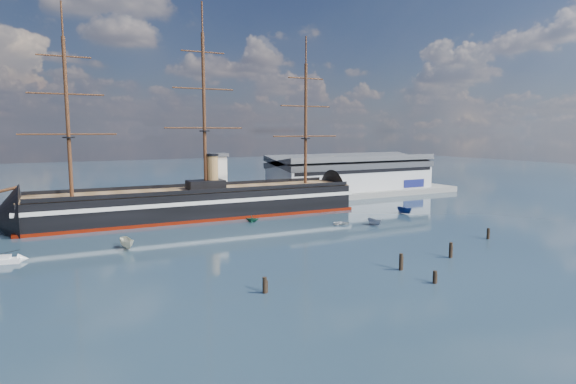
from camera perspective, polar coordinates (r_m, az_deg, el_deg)
name	(u,v)px	position (r m, az deg, el deg)	size (l,w,h in m)	color
ground	(254,227)	(120.02, -4.01, -4.20)	(600.00, 600.00, 0.00)	#1D303C
quay	(237,205)	(156.50, -6.09, -1.53)	(180.00, 18.00, 2.00)	slate
warehouse	(351,173)	(182.28, 7.50, 2.22)	(63.00, 21.00, 11.60)	#B7BABC
quay_tower	(219,177)	(150.02, -8.19, 1.81)	(5.00, 5.00, 15.00)	silver
warship	(193,203)	(134.56, -11.19, -1.33)	(113.14, 19.27, 53.94)	black
sailboat	(0,260)	(101.70, -30.97, -6.93)	(6.92, 3.39, 10.65)	silver
motorboat_a	(127,249)	(103.54, -18.50, -6.41)	(6.88, 2.52, 2.75)	beige
motorboat_c	(374,225)	(124.22, 10.20, -3.90)	(5.47, 2.01, 2.19)	gray
motorboat_d	(252,222)	(126.76, -4.27, -3.58)	(5.65, 2.45, 2.07)	#114A34
motorboat_e	(342,225)	(123.85, 6.38, -3.86)	(2.64, 1.05, 1.23)	silver
motorboat_f	(404,214)	(143.07, 13.64, -2.52)	(6.22, 2.28, 2.49)	navy
piling_near_left	(265,293)	(72.61, -2.78, -11.87)	(0.64, 0.64, 3.11)	black
piling_near_mid	(435,283)	(80.22, 16.98, -10.31)	(0.64, 0.64, 2.73)	black
piling_near_right	(450,258)	(96.56, 18.69, -7.39)	(0.64, 0.64, 3.67)	black
piling_far_right	(488,239)	(115.90, 22.61, -5.15)	(0.64, 0.64, 3.11)	black
piling_extra	(401,270)	(85.96, 13.21, -9.00)	(0.64, 0.64, 3.62)	black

